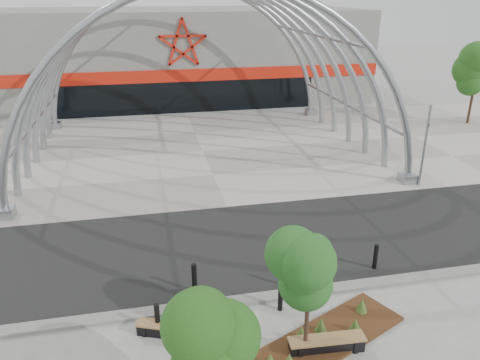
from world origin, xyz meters
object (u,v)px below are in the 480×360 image
object	(u,v)px
bench_0	(168,330)
bench_1	(327,345)
street_tree_1	(310,275)
bollard_2	(280,297)
street_tree_0	(216,326)
signal_pole	(425,145)

from	to	relation	value
bench_0	bench_1	world-z (taller)	bench_1
street_tree_1	bollard_2	bearing A→B (deg)	93.73
bollard_2	bench_0	bearing A→B (deg)	-172.33
bench_0	street_tree_1	bearing A→B (deg)	-22.23
street_tree_0	bench_0	size ratio (longest dim) A/B	1.98
signal_pole	bollard_2	bearing A→B (deg)	-140.20
street_tree_0	bench_1	bearing A→B (deg)	24.72
bench_1	bollard_2	bearing A→B (deg)	110.06
bench_1	bollard_2	distance (m)	2.22
street_tree_1	bench_0	size ratio (longest dim) A/B	1.89
bench_0	bollard_2	distance (m)	3.66
bench_1	bollard_2	xyz separation A→B (m)	(-0.76, 2.07, 0.27)
signal_pole	street_tree_1	distance (m)	14.48
street_tree_0	bollard_2	bearing A→B (deg)	53.99
bench_0	bollard_2	bearing A→B (deg)	7.67
signal_pole	street_tree_0	distance (m)	17.60
signal_pole	bollard_2	distance (m)	13.31
signal_pole	bollard_2	world-z (taller)	signal_pole
street_tree_1	bench_1	bearing A→B (deg)	-5.13
signal_pole	street_tree_0	size ratio (longest dim) A/B	1.13
street_tree_0	street_tree_1	size ratio (longest dim) A/B	1.05
signal_pole	street_tree_0	bearing A→B (deg)	-136.61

